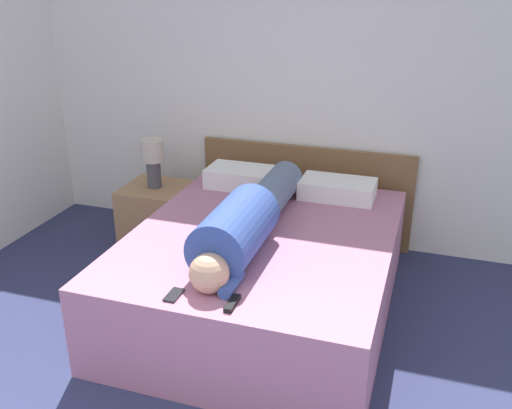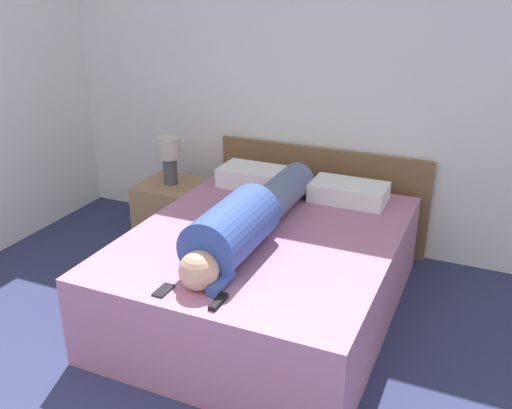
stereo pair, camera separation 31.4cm
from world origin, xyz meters
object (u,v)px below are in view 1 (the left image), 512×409
(nightstand, at_px, (157,215))
(person_lying, at_px, (247,220))
(bed, at_px, (263,271))
(pillow_near_headboard, at_px, (245,177))
(tv_remote, at_px, (232,303))
(cell_phone, at_px, (174,295))
(pillow_second, at_px, (338,189))
(table_lamp, at_px, (153,158))

(nightstand, distance_m, person_lying, 1.44)
(bed, bearing_deg, person_lying, -107.53)
(person_lying, distance_m, pillow_near_headboard, 0.96)
(person_lying, bearing_deg, bed, 72.47)
(pillow_near_headboard, bearing_deg, tv_remote, -72.92)
(tv_remote, xyz_separation_m, cell_phone, (-0.31, -0.01, -0.01))
(pillow_near_headboard, bearing_deg, cell_phone, -83.81)
(pillow_second, bearing_deg, nightstand, -178.10)
(table_lamp, height_order, pillow_near_headboard, table_lamp)
(bed, height_order, pillow_near_headboard, pillow_near_headboard)
(person_lying, xyz_separation_m, cell_phone, (-0.16, -0.70, -0.14))
(tv_remote, bearing_deg, person_lying, 102.78)
(person_lying, relative_size, tv_remote, 10.68)
(nightstand, distance_m, cell_phone, 1.83)
(person_lying, height_order, cell_phone, person_lying)
(bed, distance_m, nightstand, 1.32)
(table_lamp, relative_size, tv_remote, 2.59)
(bed, distance_m, table_lamp, 1.39)
(nightstand, bearing_deg, pillow_near_headboard, 3.71)
(nightstand, relative_size, person_lying, 0.31)
(pillow_second, bearing_deg, table_lamp, -178.10)
(nightstand, distance_m, pillow_near_headboard, 0.84)
(table_lamp, bearing_deg, person_lying, -38.16)
(bed, relative_size, nightstand, 4.02)
(bed, relative_size, pillow_near_headboard, 3.55)
(bed, distance_m, pillow_second, 0.88)
(bed, bearing_deg, table_lamp, 148.67)
(pillow_near_headboard, bearing_deg, bed, -62.58)
(nightstand, xyz_separation_m, cell_phone, (0.92, -1.55, 0.32))
(bed, height_order, nightstand, bed)
(tv_remote, height_order, cell_phone, tv_remote)
(person_lying, relative_size, pillow_second, 3.00)
(bed, height_order, pillow_second, pillow_second)
(pillow_near_headboard, height_order, tv_remote, pillow_near_headboard)
(nightstand, distance_m, tv_remote, 2.00)
(tv_remote, bearing_deg, table_lamp, 128.72)
(cell_phone, bearing_deg, bed, 76.49)
(person_lying, height_order, tv_remote, person_lying)
(pillow_second, bearing_deg, tv_remote, -98.15)
(nightstand, bearing_deg, cell_phone, -59.32)
(table_lamp, height_order, pillow_second, table_lamp)
(nightstand, relative_size, pillow_near_headboard, 0.88)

